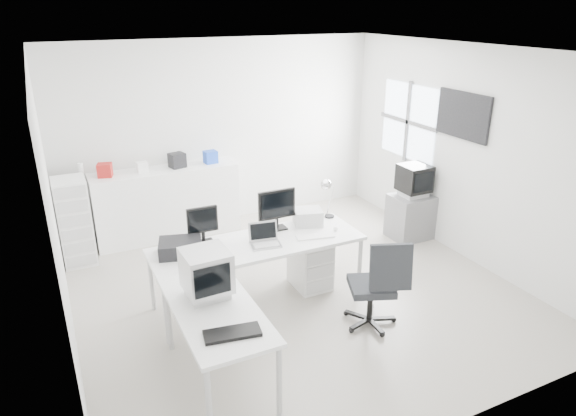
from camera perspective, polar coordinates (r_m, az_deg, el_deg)
name	(u,v)px	position (r m, az deg, el deg)	size (l,w,h in m)	color
floor	(295,289)	(6.34, 0.80, -9.04)	(5.00, 5.00, 0.01)	silver
ceiling	(297,51)	(5.46, 0.96, 17.09)	(5.00, 5.00, 0.01)	white
back_wall	(223,133)	(7.97, -7.29, 8.22)	(5.00, 0.02, 2.80)	silver
left_wall	(54,219)	(5.20, -24.59, -1.09)	(0.02, 5.00, 2.80)	silver
right_wall	(465,154)	(7.18, 19.11, 5.66)	(0.02, 5.00, 2.80)	silver
window	(408,122)	(7.98, 13.19, 9.31)	(0.02, 1.20, 1.10)	white
wall_picture	(463,115)	(7.11, 18.87, 9.72)	(0.04, 0.90, 0.60)	black
main_desk	(259,272)	(5.95, -3.29, -7.13)	(2.40, 0.80, 0.75)	white
side_desk	(219,346)	(4.83, -7.70, -14.91)	(0.70, 1.40, 0.75)	white
drawer_pedestal	(310,264)	(6.29, 2.47, -6.19)	(0.40, 0.50, 0.60)	white
inkjet_printer	(180,247)	(5.60, -11.86, -4.31)	(0.44, 0.35, 0.16)	black
lcd_monitor_small	(203,226)	(5.74, -9.46, -1.95)	(0.34, 0.20, 0.43)	black
lcd_monitor_large	(277,210)	(6.01, -1.26, -0.26)	(0.46, 0.18, 0.48)	black
laptop	(265,237)	(5.66, -2.53, -3.24)	(0.31, 0.32, 0.20)	#B7B7BA
white_keyboard	(315,236)	(5.90, 3.03, -3.17)	(0.44, 0.14, 0.02)	white
white_mouse	(335,229)	(6.07, 5.30, -2.31)	(0.05, 0.05, 0.05)	white
laser_printer	(308,217)	(6.21, 2.22, -0.99)	(0.33, 0.28, 0.19)	silver
desk_lamp	(330,199)	(6.38, 4.69, 1.01)	(0.16, 0.16, 0.48)	silver
crt_monitor	(206,274)	(4.71, -9.05, -7.29)	(0.40, 0.40, 0.46)	#B7B7BA
black_keyboard	(232,333)	(4.29, -6.21, -13.66)	(0.46, 0.19, 0.03)	black
office_chair	(371,282)	(5.54, 9.26, -8.13)	(0.59, 0.59, 1.02)	#292C2F
tv_cabinet	(411,216)	(7.78, 13.48, -0.91)	(0.60, 0.49, 0.65)	slate
crt_tv	(414,181)	(7.59, 13.84, 2.93)	(0.50, 0.48, 0.45)	black
sideboard	(167,203)	(7.74, -13.28, 0.56)	(2.08, 0.52, 1.04)	white
clutter_box_a	(105,170)	(7.44, -19.69, 3.98)	(0.19, 0.16, 0.19)	#AA1B18
clutter_box_b	(142,167)	(7.50, -15.90, 4.41)	(0.14, 0.12, 0.14)	white
clutter_box_c	(177,160)	(7.59, -12.22, 5.20)	(0.21, 0.19, 0.21)	black
clutter_box_d	(211,157)	(7.72, -8.61, 5.63)	(0.18, 0.16, 0.18)	blue
clutter_bottle	(81,171)	(7.45, -22.02, 3.82)	(0.07, 0.07, 0.22)	white
filing_cabinet	(75,222)	(7.30, -22.62, -1.40)	(0.41, 0.49, 1.17)	white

